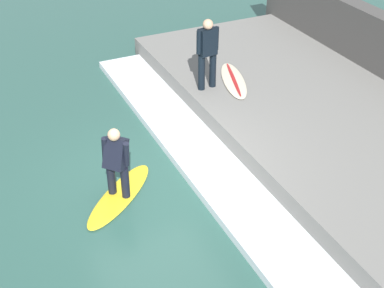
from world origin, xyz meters
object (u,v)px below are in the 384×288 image
Objects in this scene: surfboard_riding at (120,195)px; surfer_waiting_near at (207,50)px; surfer_riding at (116,159)px; surfboard_waiting_near at (234,80)px.

surfer_waiting_near is at bearing 37.77° from surfboard_riding.
surfer_waiting_near is (2.91, 2.25, 0.61)m from surfer_riding.
surfboard_riding is at bearing -142.23° from surfer_waiting_near.
surfboard_waiting_near is (3.61, 2.26, 0.53)m from surfboard_riding.
surfer_riding is (0.00, 0.00, 0.80)m from surfboard_riding.
surfboard_riding is 3.94m from surfer_waiting_near.
surfboard_riding is 4.29m from surfboard_waiting_near.
surfboard_riding is 0.98× the size of surfboard_waiting_near.
surfer_riding is 0.72× the size of surfboard_waiting_near.
surfboard_waiting_near is at bearing 0.58° from surfer_waiting_near.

